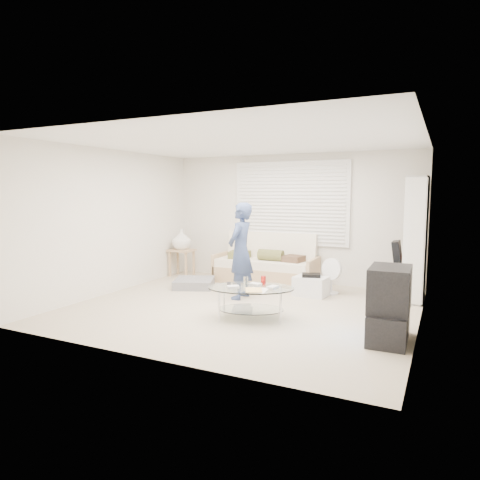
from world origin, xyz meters
The scene contains 13 objects.
ground centered at (0.00, 0.00, 0.00)m, with size 5.00×5.00×0.00m, color #B5A88D.
room_shell centered at (0.00, 0.48, 1.63)m, with size 5.02×4.52×2.51m.
window_blinds centered at (0.00, 2.20, 1.55)m, with size 2.32×0.08×1.62m.
futon_sofa centered at (-0.37, 1.87, 0.32)m, with size 1.99×0.80×0.97m.
grey_floor_pillow centered at (-1.42, 0.90, 0.08)m, with size 0.70×0.70×0.16m, color slate.
side_table centered at (-2.22, 1.71, 0.74)m, with size 0.50×0.40×0.99m.
bookshelf centered at (2.32, 1.67, 1.01)m, with size 0.32×0.85×2.02m.
guitar_case centered at (2.10, 1.55, 0.43)m, with size 0.35×0.35×0.96m.
floor_fan centered at (1.01, 1.49, 0.37)m, with size 0.39×0.26×0.64m.
storage_bin centered at (0.73, 1.21, 0.17)m, with size 0.59×0.44×0.38m.
tv_unit centered at (2.20, -0.56, 0.43)m, with size 0.47×0.83×0.89m.
coffee_table centered at (0.36, -0.44, 0.36)m, with size 1.39×1.13×0.57m.
standing_person centered at (-0.28, 0.53, 0.80)m, with size 0.58×0.38×1.60m, color navy.
Camera 1 is at (2.75, -5.77, 1.75)m, focal length 32.00 mm.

